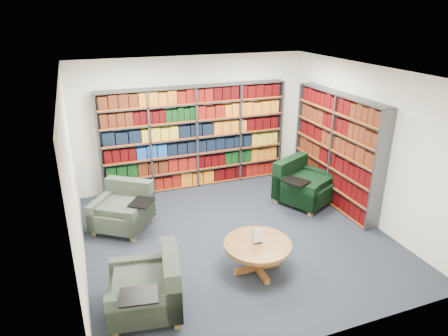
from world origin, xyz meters
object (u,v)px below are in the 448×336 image
object	(u,v)px
chair_teal_left	(125,209)
chair_green_right	(301,186)
chair_teal_front	(152,289)
coffee_table	(258,249)

from	to	relation	value
chair_teal_left	chair_green_right	distance (m)	3.49
chair_teal_left	chair_teal_front	xyz separation A→B (m)	(0.03, -2.36, 0.01)
chair_green_right	coffee_table	distance (m)	2.55
chair_teal_left	chair_teal_front	bearing A→B (deg)	-89.17
chair_teal_left	chair_teal_front	world-z (taller)	chair_teal_front
chair_green_right	chair_teal_front	xyz separation A→B (m)	(-3.45, -2.10, -0.02)
chair_teal_left	coffee_table	size ratio (longest dim) A/B	1.23
chair_green_right	coffee_table	xyz separation A→B (m)	(-1.81, -1.80, 0.02)
chair_teal_front	coffee_table	distance (m)	1.67
chair_teal_front	chair_green_right	bearing A→B (deg)	31.40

